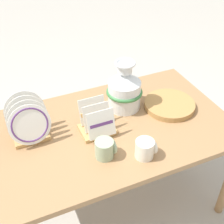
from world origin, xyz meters
The scene contains 8 objects.
ground_plane centered at (0.00, 0.00, 0.00)m, with size 14.00×14.00×0.00m, color #B2ADA3.
display_table centered at (0.00, 0.00, 0.63)m, with size 1.41×0.86×0.70m.
ceramic_vase centered at (0.15, 0.15, 0.84)m, with size 0.23×0.23×0.32m.
dish_rack_round_plates centered at (-0.46, 0.10, 0.81)m, with size 0.23×0.21×0.25m.
dish_rack_square_plates centered at (-0.09, 0.00, 0.76)m, with size 0.20×0.19×0.18m.
wicker_charger_stack centered at (0.41, 0.03, 0.72)m, with size 0.32×0.32×0.04m.
mug_cream_glaze centered at (0.06, -0.29, 0.76)m, with size 0.11×0.10×0.10m.
mug_sage_glaze centered at (-0.13, -0.20, 0.76)m, with size 0.11×0.10×0.10m.
Camera 1 is at (-0.56, -1.28, 1.91)m, focal length 50.00 mm.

